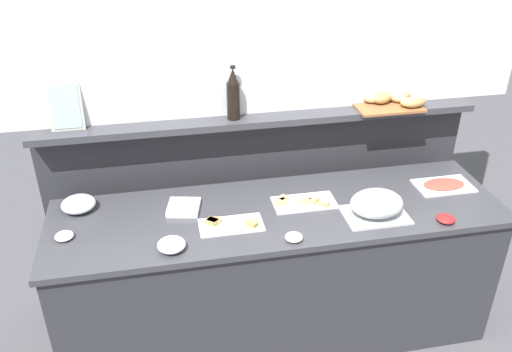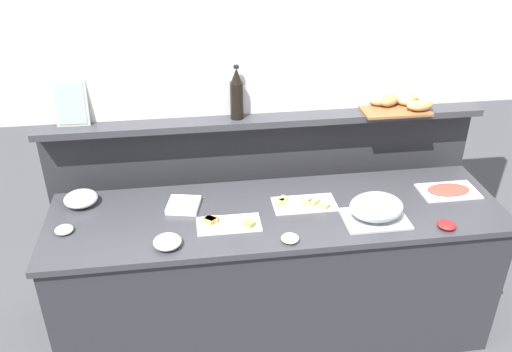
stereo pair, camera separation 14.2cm
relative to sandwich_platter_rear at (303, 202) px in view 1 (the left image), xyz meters
The scene contains 16 objects.
ground_plane 1.07m from the sandwich_platter_rear, 105.03° to the left, with size 12.00×12.00×0.00m, color #4C4C51.
buffet_counter 0.48m from the sandwich_platter_rear, 165.20° to the right, with size 2.48×0.71×0.88m.
back_ledge_unit 0.57m from the sandwich_platter_rear, 107.07° to the left, with size 2.64×0.22×1.25m.
sandwich_platter_rear is the anchor object (origin of this frame).
sandwich_platter_side 0.46m from the sandwich_platter_rear, 163.26° to the right, with size 0.33×0.16×0.04m.
cold_cuts_platter 0.86m from the sandwich_platter_rear, ahead, with size 0.33×0.20×0.02m.
serving_cloche 0.40m from the sandwich_platter_rear, 29.20° to the right, with size 0.34×0.24×0.17m.
glass_bowl_large 1.23m from the sandwich_platter_rear, behind, with size 0.18×0.18×0.07m.
glass_bowl_medium 0.79m from the sandwich_platter_rear, 159.53° to the right, with size 0.14×0.14×0.06m.
condiment_bowl_cream 0.76m from the sandwich_platter_rear, 24.50° to the right, with size 0.10×0.10×0.03m, color red.
condiment_bowl_dark 0.34m from the sandwich_platter_rear, 113.52° to the right, with size 0.09×0.09×0.03m, color silver.
condiment_bowl_teal 1.27m from the sandwich_platter_rear, behind, with size 0.09×0.09×0.03m, color silver.
napkin_stack 0.66m from the sandwich_platter_rear, behind, with size 0.17×0.17×0.03m, color white.
wine_bottle_dark 0.72m from the sandwich_platter_rear, 126.99° to the left, with size 0.08×0.08×0.32m.
bread_basket 0.89m from the sandwich_platter_rear, 32.62° to the left, with size 0.43×0.28×0.08m.
framed_picture 1.40m from the sandwich_platter_rear, 159.92° to the left, with size 0.18×0.06×0.27m.
Camera 1 is at (-0.59, -2.38, 2.48)m, focal length 37.54 mm.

